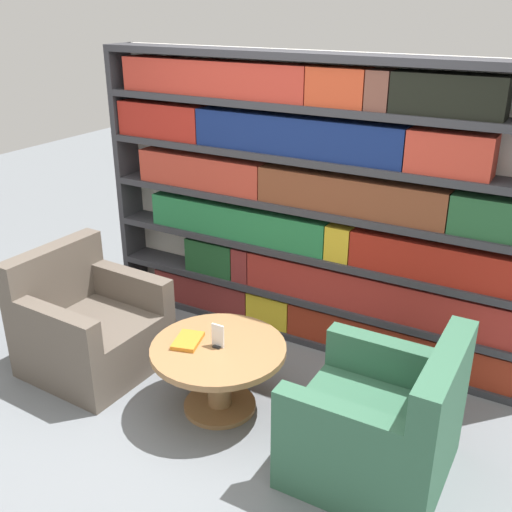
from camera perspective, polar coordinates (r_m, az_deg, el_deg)
name	(u,v)px	position (r m, az deg, el deg)	size (l,w,h in m)	color
ground_plane	(206,433)	(3.77, -4.78, -16.44)	(14.00, 14.00, 0.00)	slate
bookshelf	(309,208)	(4.29, 5.11, 4.54)	(3.31, 0.30, 2.09)	silver
armchair_left	(89,329)	(4.36, -15.62, -6.68)	(0.84, 0.84, 0.84)	brown
armchair_right	(380,428)	(3.40, 11.70, -15.72)	(0.81, 0.81, 0.84)	#336047
coffee_table	(219,364)	(3.77, -3.57, -10.24)	(0.84, 0.84, 0.45)	olive
table_sign	(218,337)	(3.67, -3.65, -7.73)	(0.08, 0.06, 0.15)	black
stray_book	(188,341)	(3.75, -6.51, -8.02)	(0.21, 0.25, 0.03)	orange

